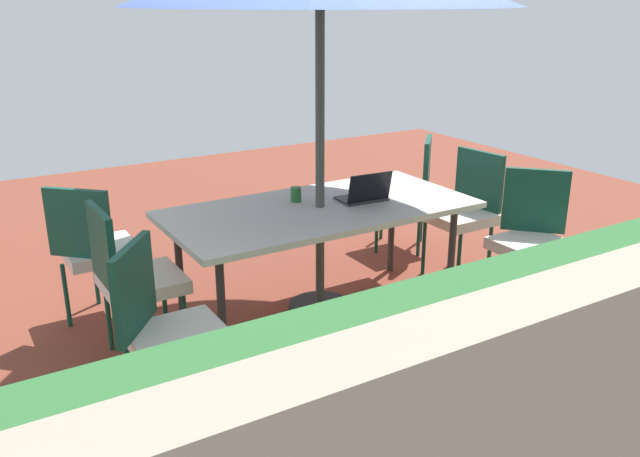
# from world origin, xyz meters

# --- Properties ---
(ground_plane) EXTENTS (10.00, 10.00, 0.02)m
(ground_plane) POSITION_xyz_m (0.00, 0.00, -0.01)
(ground_plane) COLOR brown
(hedge_row) EXTENTS (6.30, 0.85, 1.13)m
(hedge_row) POSITION_xyz_m (0.00, 2.30, 0.56)
(hedge_row) COLOR #2D6633
(hedge_row) RESTS_ON ground_plane
(dining_table) EXTENTS (2.06, 1.00, 0.78)m
(dining_table) POSITION_xyz_m (0.00, 0.00, 0.73)
(dining_table) COLOR silver
(dining_table) RESTS_ON ground_plane
(chair_west) EXTENTS (0.48, 0.47, 0.98)m
(chair_west) POSITION_xyz_m (-1.32, -0.00, 0.55)
(chair_west) COLOR silver
(chair_west) RESTS_ON ground_plane
(chair_east) EXTENTS (0.46, 0.46, 0.98)m
(chair_east) POSITION_xyz_m (1.27, -0.05, 0.55)
(chair_east) COLOR silver
(chair_east) RESTS_ON ground_plane
(chair_northwest) EXTENTS (0.59, 0.59, 0.98)m
(chair_northwest) POSITION_xyz_m (-1.29, 0.70, 0.55)
(chair_northwest) COLOR silver
(chair_northwest) RESTS_ON ground_plane
(chair_southeast) EXTENTS (0.59, 0.59, 0.98)m
(chair_southeast) POSITION_xyz_m (1.34, -0.65, 0.55)
(chair_southeast) COLOR silver
(chair_southeast) RESTS_ON ground_plane
(chair_southwest) EXTENTS (0.59, 0.59, 0.98)m
(chair_southwest) POSITION_xyz_m (-1.31, -0.69, 0.55)
(chair_southwest) COLOR silver
(chair_southwest) RESTS_ON ground_plane
(chair_northeast) EXTENTS (0.58, 0.58, 0.98)m
(chair_northeast) POSITION_xyz_m (1.32, 0.70, 0.55)
(chair_northeast) COLOR silver
(chair_northeast) RESTS_ON ground_plane
(laptop) EXTENTS (0.34, 0.27, 0.21)m
(laptop) POSITION_xyz_m (-0.32, 0.05, 0.82)
(laptop) COLOR #2D2D33
(laptop) RESTS_ON dining_table
(cup) EXTENTS (0.07, 0.07, 0.10)m
(cup) POSITION_xyz_m (0.08, -0.19, 0.83)
(cup) COLOR #286B33
(cup) RESTS_ON dining_table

